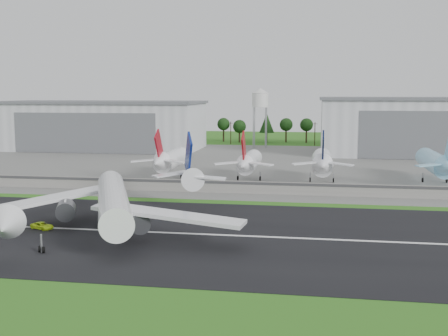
% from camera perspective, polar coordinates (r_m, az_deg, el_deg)
% --- Properties ---
extents(ground, '(600.00, 600.00, 0.00)m').
position_cam_1_polar(ground, '(99.88, -4.18, -8.16)').
color(ground, '#276417').
rests_on(ground, ground).
extents(runway, '(320.00, 60.00, 0.10)m').
position_cam_1_polar(runway, '(109.27, -2.95, -6.73)').
color(runway, black).
rests_on(runway, ground).
extents(runway_centerline, '(220.00, 1.00, 0.02)m').
position_cam_1_polar(runway_centerline, '(109.26, -2.95, -6.70)').
color(runway_centerline, white).
rests_on(runway_centerline, runway).
extents(apron, '(320.00, 150.00, 0.10)m').
position_cam_1_polar(apron, '(216.30, 3.26, 0.44)').
color(apron, slate).
rests_on(apron, ground).
extents(blast_fence, '(240.00, 0.61, 3.50)m').
position_cam_1_polar(blast_fence, '(152.23, 0.65, -1.93)').
color(blast_fence, gray).
rests_on(blast_fence, ground).
extents(hangar_west, '(97.00, 44.00, 23.20)m').
position_cam_1_polar(hangar_west, '(278.40, -12.34, 4.29)').
color(hangar_west, silver).
rests_on(hangar_west, ground).
extents(hangar_east, '(102.00, 47.00, 25.20)m').
position_cam_1_polar(hangar_east, '(263.95, 20.82, 4.00)').
color(hangar_east, silver).
rests_on(hangar_east, ground).
extents(water_tower, '(8.40, 8.40, 29.40)m').
position_cam_1_polar(water_tower, '(279.77, 3.70, 7.11)').
color(water_tower, '#99999E').
rests_on(water_tower, ground).
extents(utility_poles, '(230.00, 3.00, 12.00)m').
position_cam_1_polar(utility_poles, '(295.52, 4.91, 2.36)').
color(utility_poles, black).
rests_on(utility_poles, ground).
extents(treeline, '(320.00, 16.00, 22.00)m').
position_cam_1_polar(treeline, '(310.41, 5.13, 2.61)').
color(treeline, black).
rests_on(treeline, ground).
extents(main_airliner, '(53.15, 57.16, 18.17)m').
position_cam_1_polar(main_airliner, '(112.46, -11.34, -3.92)').
color(main_airliner, white).
rests_on(main_airliner, runway).
extents(ground_vehicle, '(5.50, 4.00, 1.39)m').
position_cam_1_polar(ground_vehicle, '(118.45, -17.98, -5.59)').
color(ground_vehicle, '#C2EB1B').
rests_on(ground_vehicle, runway).
extents(parked_jet_red_a, '(7.36, 31.29, 16.73)m').
position_cam_1_polar(parked_jet_red_a, '(177.17, -5.57, 0.83)').
color(parked_jet_red_a, white).
rests_on(parked_jet_red_a, ground).
extents(parked_jet_red_b, '(7.36, 31.29, 16.50)m').
position_cam_1_polar(parked_jet_red_b, '(172.44, 2.50, 0.60)').
color(parked_jet_red_b, white).
rests_on(parked_jet_red_b, ground).
extents(parked_jet_navy, '(7.36, 31.29, 16.92)m').
position_cam_1_polar(parked_jet_navy, '(171.26, 9.94, 0.58)').
color(parked_jet_navy, white).
rests_on(parked_jet_navy, ground).
extents(parked_jet_skyblue, '(7.36, 37.29, 16.88)m').
position_cam_1_polar(parked_jet_skyblue, '(179.82, 20.78, 0.50)').
color(parked_jet_skyblue, '#8FD4F8').
rests_on(parked_jet_skyblue, ground).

